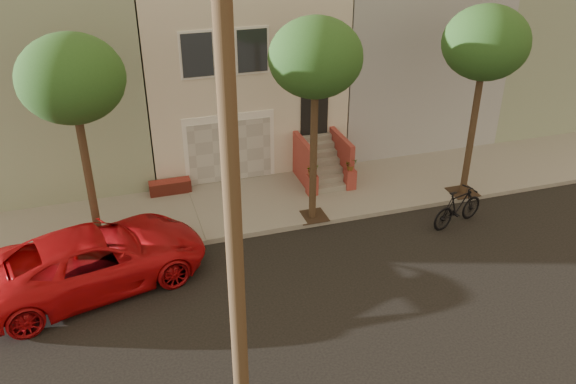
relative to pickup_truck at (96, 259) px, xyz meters
name	(u,v)px	position (x,y,z in m)	size (l,w,h in m)	color
ground	(326,299)	(5.61, -2.48, -0.81)	(90.00, 90.00, 0.00)	black
sidewalk	(270,202)	(5.61, 2.87, -0.74)	(40.00, 3.70, 0.15)	gray
house_row	(227,53)	(5.61, 8.70, 2.83)	(33.10, 11.70, 7.00)	beige
tree_left	(72,80)	(0.11, 1.42, 4.44)	(2.70, 2.57, 6.30)	#2D2116
tree_mid	(316,59)	(6.61, 1.42, 4.44)	(2.70, 2.57, 6.30)	#2D2116
tree_right	(486,44)	(12.11, 1.42, 4.44)	(2.70, 2.57, 6.30)	#2D2116
pickup_truck	(96,259)	(0.00, 0.00, 0.00)	(2.70, 5.86, 1.63)	red
motorcycle	(458,207)	(10.88, -0.18, -0.19)	(0.59, 2.08, 1.25)	black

